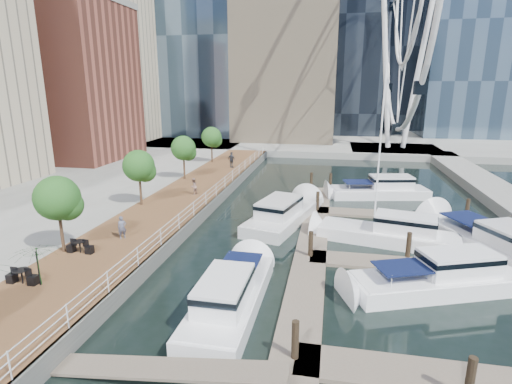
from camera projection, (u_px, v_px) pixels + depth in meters
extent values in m
plane|color=black|center=(233.00, 325.00, 18.17)|extent=(520.00, 520.00, 0.00)
cube|color=brown|center=(174.00, 208.00, 33.95)|extent=(6.00, 60.00, 1.00)
cube|color=#595954|center=(207.00, 210.00, 33.39)|extent=(0.25, 60.00, 1.00)
cube|color=gray|center=(320.00, 123.00, 114.90)|extent=(200.00, 114.00, 1.00)
cube|color=gray|center=(395.00, 151.00, 64.85)|extent=(14.00, 12.00, 1.00)
cube|color=#6D6051|center=(312.00, 245.00, 27.09)|extent=(2.00, 32.00, 0.20)
cube|color=#6D6051|center=(458.00, 380.00, 14.59)|extent=(12.00, 2.00, 0.20)
cube|color=#6D6051|center=(410.00, 265.00, 24.09)|extent=(12.00, 2.00, 0.20)
cube|color=#6D6051|center=(389.00, 215.00, 33.58)|extent=(12.00, 2.00, 0.20)
cube|color=brown|center=(76.00, 83.00, 53.19)|extent=(12.00, 14.00, 20.00)
cube|color=#BCAD8E|center=(100.00, 60.00, 68.48)|extent=(14.00, 16.00, 28.00)
cylinder|color=white|center=(386.00, 64.00, 61.88)|extent=(0.80, 0.80, 26.00)
cylinder|color=white|center=(420.00, 64.00, 60.96)|extent=(0.80, 0.80, 26.00)
cylinder|color=#3F2B1C|center=(62.00, 232.00, 23.51)|extent=(0.20, 0.20, 2.40)
sphere|color=#265B1E|center=(57.00, 198.00, 22.98)|extent=(2.60, 2.60, 2.60)
cylinder|color=#3F2B1C|center=(141.00, 191.00, 33.01)|extent=(0.20, 0.20, 2.40)
sphere|color=#265B1E|center=(139.00, 166.00, 32.48)|extent=(2.60, 2.60, 2.60)
cylinder|color=#3F2B1C|center=(184.00, 168.00, 42.50)|extent=(0.20, 0.20, 2.40)
sphere|color=#265B1E|center=(183.00, 148.00, 41.97)|extent=(2.60, 2.60, 2.60)
cylinder|color=#3F2B1C|center=(212.00, 153.00, 52.00)|extent=(0.20, 0.20, 2.40)
sphere|color=#265B1E|center=(211.00, 137.00, 51.47)|extent=(2.60, 2.60, 2.60)
imported|color=#4E5268|center=(122.00, 227.00, 25.67)|extent=(0.64, 0.63, 1.49)
imported|color=gray|center=(194.00, 186.00, 36.25)|extent=(0.73, 0.85, 1.53)
imported|color=#2E323A|center=(232.00, 160.00, 48.46)|extent=(1.22, 0.95, 1.93)
imported|color=black|center=(38.00, 266.00, 19.47)|extent=(2.43, 2.47, 2.05)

